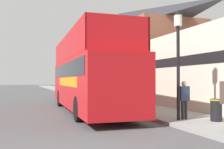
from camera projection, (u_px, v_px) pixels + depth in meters
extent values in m
plane|color=#4C4C4F|center=(24.00, 99.00, 24.64)|extent=(144.00, 144.00, 0.00)
cube|color=gray|center=(99.00, 98.00, 23.99)|extent=(3.15, 108.00, 0.14)
cube|color=black|center=(205.00, 59.00, 12.78)|extent=(0.12, 10.56, 0.55)
cube|color=#935642|center=(119.00, 67.00, 31.89)|extent=(6.00, 25.42, 6.65)
pyramid|color=#2D2D33|center=(119.00, 27.00, 32.00)|extent=(6.00, 25.42, 3.25)
cube|color=red|center=(88.00, 84.00, 14.52)|extent=(2.92, 11.42, 2.49)
cube|color=orange|center=(90.00, 82.00, 13.98)|extent=(2.76, 6.32, 0.45)
cube|color=black|center=(88.00, 70.00, 14.53)|extent=(2.92, 10.51, 0.70)
cube|color=red|center=(88.00, 61.00, 14.54)|extent=(2.89, 10.51, 0.10)
cube|color=red|center=(66.00, 47.00, 14.19)|extent=(0.44, 10.42, 1.27)
cube|color=red|center=(109.00, 49.00, 14.93)|extent=(0.44, 10.42, 1.27)
cube|color=red|center=(118.00, 32.00, 9.62)|extent=(2.52, 0.16, 1.27)
cube|color=red|center=(75.00, 55.00, 18.77)|extent=(2.58, 1.67, 1.27)
cylinder|color=black|center=(60.00, 98.00, 17.50)|extent=(0.32, 1.09, 1.08)
cylinder|color=black|center=(93.00, 97.00, 18.19)|extent=(0.32, 1.09, 1.08)
cylinder|color=black|center=(78.00, 109.00, 11.02)|extent=(0.32, 1.09, 1.08)
cylinder|color=black|center=(129.00, 107.00, 11.71)|extent=(0.32, 1.09, 1.08)
cube|color=black|center=(70.00, 93.00, 23.28)|extent=(1.78, 4.35, 0.74)
cube|color=black|center=(70.00, 86.00, 23.18)|extent=(1.52, 2.10, 0.52)
cylinder|color=black|center=(59.00, 95.00, 24.25)|extent=(0.22, 0.68, 0.68)
cylinder|color=black|center=(75.00, 95.00, 24.80)|extent=(0.22, 0.68, 0.68)
cylinder|color=black|center=(64.00, 97.00, 21.76)|extent=(0.22, 0.68, 0.68)
cylinder|color=black|center=(82.00, 97.00, 22.31)|extent=(0.22, 0.68, 0.68)
cylinder|color=#232328|center=(182.00, 110.00, 10.74)|extent=(0.11, 0.11, 0.76)
cylinder|color=#232328|center=(186.00, 110.00, 10.79)|extent=(0.11, 0.11, 0.76)
cube|color=#2D3856|center=(184.00, 93.00, 10.78)|extent=(0.41, 0.23, 0.60)
sphere|color=tan|center=(184.00, 84.00, 10.79)|extent=(0.21, 0.21, 0.21)
cylinder|color=black|center=(178.00, 73.00, 10.57)|extent=(0.13, 0.13, 3.79)
cylinder|color=silver|center=(178.00, 21.00, 10.61)|extent=(0.32, 0.32, 0.45)
cone|color=black|center=(178.00, 13.00, 10.62)|extent=(0.35, 0.35, 0.22)
cylinder|color=black|center=(102.00, 73.00, 19.85)|extent=(0.13, 0.13, 4.28)
cylinder|color=silver|center=(102.00, 42.00, 19.90)|extent=(0.32, 0.32, 0.45)
cone|color=black|center=(102.00, 38.00, 19.91)|extent=(0.35, 0.35, 0.22)
cylinder|color=black|center=(75.00, 75.00, 29.18)|extent=(0.13, 0.13, 4.26)
cylinder|color=silver|center=(75.00, 54.00, 29.23)|extent=(0.32, 0.32, 0.45)
cone|color=black|center=(75.00, 51.00, 29.23)|extent=(0.35, 0.35, 0.22)
cylinder|color=black|center=(216.00, 110.00, 10.25)|extent=(0.44, 0.44, 0.87)
cylinder|color=#B28E1E|center=(216.00, 100.00, 10.26)|extent=(0.48, 0.48, 0.06)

